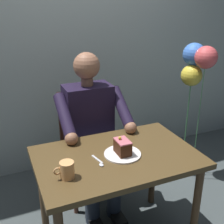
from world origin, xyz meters
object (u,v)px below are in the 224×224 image
(seated_person, at_px, (92,132))
(cake_slice, at_px, (123,147))
(coffee_cup, at_px, (67,170))
(dessert_spoon, at_px, (99,162))
(balloon_display, at_px, (196,78))
(chair, at_px, (86,140))
(dining_table, at_px, (117,168))

(seated_person, distance_m, cake_slice, 0.50)
(cake_slice, relative_size, coffee_cup, 1.02)
(seated_person, bearing_deg, cake_slice, 93.87)
(dessert_spoon, distance_m, balloon_display, 1.26)
(coffee_cup, xyz_separation_m, dessert_spoon, (-0.21, -0.07, -0.05))
(seated_person, height_order, cake_slice, seated_person)
(cake_slice, xyz_separation_m, balloon_display, (-0.93, -0.51, 0.22))
(chair, distance_m, dessert_spoon, 0.73)
(dessert_spoon, bearing_deg, chair, -100.95)
(dining_table, relative_size, chair, 1.11)
(seated_person, distance_m, coffee_cup, 0.69)
(seated_person, bearing_deg, chair, -90.00)
(cake_slice, distance_m, coffee_cup, 0.39)
(dining_table, bearing_deg, cake_slice, 159.84)
(coffee_cup, bearing_deg, dining_table, -161.79)
(dining_table, bearing_deg, seated_person, -90.00)
(seated_person, relative_size, coffee_cup, 10.91)
(chair, relative_size, cake_slice, 7.73)
(dining_table, height_order, chair, chair)
(dining_table, distance_m, cake_slice, 0.15)
(seated_person, relative_size, cake_slice, 10.66)
(dining_table, xyz_separation_m, seated_person, (-0.00, -0.47, 0.05))
(chair, height_order, coffee_cup, chair)
(dining_table, bearing_deg, chair, -90.00)
(seated_person, height_order, coffee_cup, seated_person)
(balloon_display, bearing_deg, cake_slice, 28.75)
(coffee_cup, height_order, balloon_display, balloon_display)
(cake_slice, height_order, dessert_spoon, cake_slice)
(coffee_cup, relative_size, balloon_display, 0.09)
(dining_table, relative_size, coffee_cup, 8.77)
(chair, xyz_separation_m, dessert_spoon, (0.13, 0.69, 0.20))
(coffee_cup, height_order, dessert_spoon, coffee_cup)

